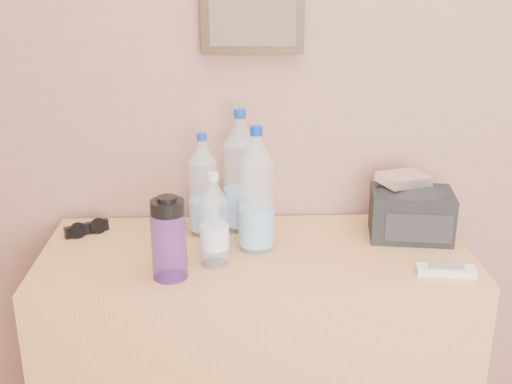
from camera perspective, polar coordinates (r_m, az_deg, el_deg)
picture_frame at (r=1.92m, az=-0.31°, el=15.86°), size 0.30×0.03×0.25m
dresser at (r=2.03m, az=-0.02°, el=-14.88°), size 1.21×0.51×0.76m
pet_large_b at (r=1.90m, az=-4.70°, el=0.18°), size 0.08×0.08×0.31m
pet_large_c at (r=1.92m, az=-1.39°, el=1.31°), size 0.10×0.10×0.37m
pet_large_d at (r=1.78m, az=0.04°, el=-0.40°), size 0.10×0.10×0.36m
pet_small at (r=1.71m, az=-3.75°, el=-2.92°), size 0.07×0.07×0.26m
nalgene_bottle at (r=1.65m, az=-7.75°, el=-4.10°), size 0.09×0.09×0.22m
sunglasses at (r=2.00m, az=-14.82°, el=-3.16°), size 0.14×0.11×0.03m
ac_remote at (r=1.77m, az=16.52°, el=-6.71°), size 0.16×0.07×0.02m
toiletry_bag at (r=1.95m, az=13.63°, el=-1.66°), size 0.26×0.20×0.16m
foil_packet at (r=1.93m, az=12.97°, el=1.15°), size 0.16×0.14×0.03m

